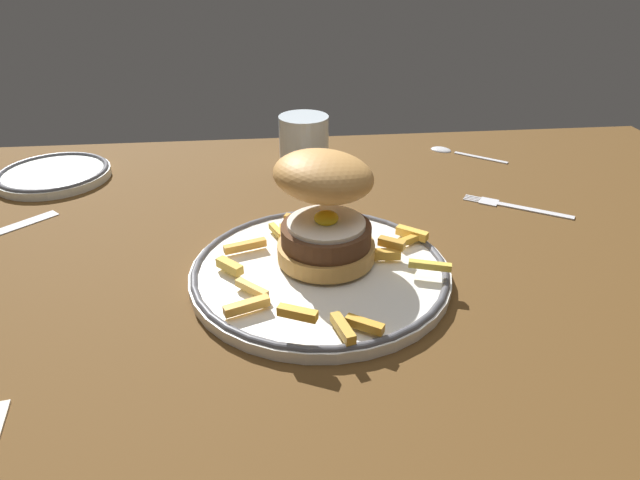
{
  "coord_description": "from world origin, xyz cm",
  "views": [
    {
      "loc": [
        -5.96,
        -50.05,
        31.87
      ],
      "look_at": [
        -0.8,
        -1.36,
        4.6
      ],
      "focal_mm": 30.44,
      "sensor_mm": 36.0,
      "label": 1
    }
  ],
  "objects_px": {
    "water_glass": "(302,148)",
    "side_plate": "(54,174)",
    "fork": "(514,206)",
    "burger": "(325,203)",
    "dinner_plate": "(320,271)",
    "spoon": "(449,150)"
  },
  "relations": [
    {
      "from": "water_glass",
      "to": "fork",
      "type": "distance_m",
      "value": 0.32
    },
    {
      "from": "dinner_plate",
      "to": "water_glass",
      "type": "bearing_deg",
      "value": 88.97
    },
    {
      "from": "water_glass",
      "to": "spoon",
      "type": "bearing_deg",
      "value": 12.96
    },
    {
      "from": "water_glass",
      "to": "fork",
      "type": "height_order",
      "value": "water_glass"
    },
    {
      "from": "dinner_plate",
      "to": "fork",
      "type": "relative_size",
      "value": 2.16
    },
    {
      "from": "burger",
      "to": "side_plate",
      "type": "height_order",
      "value": "burger"
    },
    {
      "from": "burger",
      "to": "fork",
      "type": "height_order",
      "value": "burger"
    },
    {
      "from": "spoon",
      "to": "fork",
      "type": "bearing_deg",
      "value": -85.15
    },
    {
      "from": "side_plate",
      "to": "dinner_plate",
      "type": "bearing_deg",
      "value": -40.21
    },
    {
      "from": "dinner_plate",
      "to": "side_plate",
      "type": "distance_m",
      "value": 0.49
    },
    {
      "from": "dinner_plate",
      "to": "side_plate",
      "type": "height_order",
      "value": "same"
    },
    {
      "from": "water_glass",
      "to": "fork",
      "type": "bearing_deg",
      "value": -30.68
    },
    {
      "from": "burger",
      "to": "water_glass",
      "type": "xyz_separation_m",
      "value": [
        -0.0,
        0.28,
        -0.04
      ]
    },
    {
      "from": "burger",
      "to": "spoon",
      "type": "bearing_deg",
      "value": 53.19
    },
    {
      "from": "water_glass",
      "to": "side_plate",
      "type": "height_order",
      "value": "water_glass"
    },
    {
      "from": "dinner_plate",
      "to": "spoon",
      "type": "height_order",
      "value": "dinner_plate"
    },
    {
      "from": "dinner_plate",
      "to": "side_plate",
      "type": "xyz_separation_m",
      "value": [
        -0.37,
        0.31,
        -0.0
      ]
    },
    {
      "from": "side_plate",
      "to": "fork",
      "type": "distance_m",
      "value": 0.67
    },
    {
      "from": "dinner_plate",
      "to": "water_glass",
      "type": "distance_m",
      "value": 0.31
    },
    {
      "from": "side_plate",
      "to": "spoon",
      "type": "bearing_deg",
      "value": 4.92
    },
    {
      "from": "side_plate",
      "to": "water_glass",
      "type": "bearing_deg",
      "value": -0.69
    },
    {
      "from": "burger",
      "to": "water_glass",
      "type": "bearing_deg",
      "value": 90.7
    }
  ]
}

